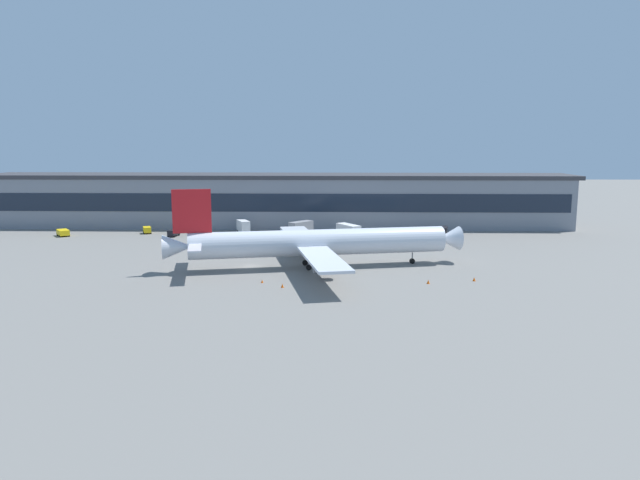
{
  "coord_description": "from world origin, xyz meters",
  "views": [
    {
      "loc": [
        17.86,
        -118.87,
        25.08
      ],
      "look_at": [
        14.36,
        3.29,
        5.0
      ],
      "focal_mm": 33.13,
      "sensor_mm": 36.0,
      "label": 1
    }
  ],
  "objects": [
    {
      "name": "ground_plane",
      "position": [
        0.0,
        0.0,
        0.0
      ],
      "size": [
        600.0,
        600.0,
        0.0
      ],
      "primitive_type": "plane",
      "color": "slate"
    },
    {
      "name": "terminal_building",
      "position": [
        0.0,
        60.47,
        7.94
      ],
      "size": [
        176.75,
        19.33,
        15.83
      ],
      "color": "gray",
      "rests_on": "ground_plane"
    },
    {
      "name": "airliner",
      "position": [
        13.46,
        -0.9,
        5.14
      ],
      "size": [
        60.79,
        52.52,
        16.34
      ],
      "color": "silver",
      "rests_on": "ground_plane"
    },
    {
      "name": "baggage_tug",
      "position": [
        -35.53,
        43.84,
        1.09
      ],
      "size": [
        3.22,
        4.09,
        1.85
      ],
      "color": "yellow",
      "rests_on": "ground_plane"
    },
    {
      "name": "fuel_truck",
      "position": [
        20.96,
        39.76,
        1.88
      ],
      "size": [
        6.81,
        8.61,
        3.35
      ],
      "color": "white",
      "rests_on": "ground_plane"
    },
    {
      "name": "stair_truck",
      "position": [
        -8.6,
        45.68,
        1.98
      ],
      "size": [
        4.66,
        6.46,
        3.55
      ],
      "color": "white",
      "rests_on": "ground_plane"
    },
    {
      "name": "pushback_tractor",
      "position": [
        -57.01,
        38.46,
        1.05
      ],
      "size": [
        4.91,
        5.42,
        1.75
      ],
      "color": "yellow",
      "rests_on": "ground_plane"
    },
    {
      "name": "crew_van",
      "position": [
        46.82,
        40.99,
        1.46
      ],
      "size": [
        3.39,
        5.58,
        2.55
      ],
      "color": "black",
      "rests_on": "ground_plane"
    },
    {
      "name": "catering_truck",
      "position": [
        8.07,
        39.19,
        2.29
      ],
      "size": [
        6.68,
        7.15,
        4.15
      ],
      "color": "gray",
      "rests_on": "ground_plane"
    },
    {
      "name": "follow_me_car",
      "position": [
        -26.55,
        38.76,
        1.09
      ],
      "size": [
        2.51,
        4.62,
        1.85
      ],
      "color": "black",
      "rests_on": "ground_plane"
    },
    {
      "name": "traffic_cone_0",
      "position": [
        4.34,
        -14.62,
        0.28
      ],
      "size": [
        0.45,
        0.45,
        0.57
      ],
      "primitive_type": "cone",
      "color": "#F2590C",
      "rests_on": "ground_plane"
    },
    {
      "name": "traffic_cone_1",
      "position": [
        8.34,
        -18.09,
        0.34
      ],
      "size": [
        0.54,
        0.54,
        0.67
      ],
      "primitive_type": "cone",
      "color": "#F2590C",
      "rests_on": "ground_plane"
    },
    {
      "name": "traffic_cone_2",
      "position": [
        43.23,
        -12.13,
        0.35
      ],
      "size": [
        0.56,
        0.56,
        0.7
      ],
      "primitive_type": "cone",
      "color": "#F2590C",
      "rests_on": "ground_plane"
    },
    {
      "name": "traffic_cone_3",
      "position": [
        34.45,
        -14.48,
        0.36
      ],
      "size": [
        0.57,
        0.57,
        0.71
      ],
      "primitive_type": "cone",
      "color": "#F2590C",
      "rests_on": "ground_plane"
    }
  ]
}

